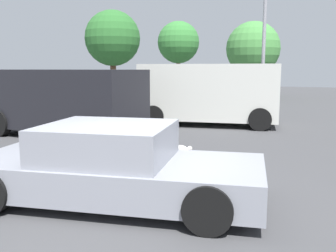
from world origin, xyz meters
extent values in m
plane|color=#424244|center=(0.00, 0.00, 0.00)|extent=(80.00, 80.00, 0.00)
cube|color=gray|center=(-0.22, 0.06, 0.41)|extent=(4.75, 2.69, 0.50)
cube|color=gray|center=(-0.32, 0.04, 0.93)|extent=(2.18, 2.02, 0.54)
cube|color=slate|center=(0.55, 0.22, 0.93)|extent=(0.37, 1.53, 0.45)
cube|color=slate|center=(-1.19, -0.14, 0.93)|extent=(0.37, 1.53, 0.45)
cylinder|color=black|center=(1.11, 1.22, 0.32)|extent=(0.67, 0.34, 0.64)
cylinder|color=black|center=(1.46, -0.47, 0.32)|extent=(0.67, 0.34, 0.64)
cylinder|color=black|center=(-1.90, 0.60, 0.32)|extent=(0.67, 0.34, 0.64)
ellipsoid|color=white|center=(-0.22, 2.67, 0.27)|extent=(0.45, 0.43, 0.25)
sphere|color=white|center=(-0.42, 2.52, 0.34)|extent=(0.20, 0.20, 0.20)
sphere|color=white|center=(-0.47, 2.48, 0.33)|extent=(0.09, 0.09, 0.09)
cylinder|color=white|center=(-0.28, 2.54, 0.08)|extent=(0.06, 0.06, 0.17)
cylinder|color=white|center=(-0.36, 2.65, 0.08)|extent=(0.06, 0.06, 0.17)
cylinder|color=white|center=(-0.08, 2.69, 0.08)|extent=(0.06, 0.06, 0.17)
cylinder|color=white|center=(-0.16, 2.80, 0.08)|extent=(0.06, 0.06, 0.17)
sphere|color=white|center=(-0.04, 2.81, 0.31)|extent=(0.11, 0.11, 0.11)
cube|color=silver|center=(-1.41, 8.32, 1.21)|extent=(5.13, 2.83, 1.97)
cube|color=slate|center=(0.93, 8.76, 1.64)|extent=(0.36, 1.66, 0.79)
cylinder|color=black|center=(0.21, 9.58, 0.38)|extent=(0.79, 0.39, 0.76)
cylinder|color=black|center=(0.55, 7.74, 0.38)|extent=(0.79, 0.39, 0.76)
cylinder|color=black|center=(-3.38, 8.90, 0.38)|extent=(0.79, 0.39, 0.76)
cylinder|color=black|center=(-3.03, 7.06, 0.38)|extent=(0.79, 0.39, 0.76)
cube|color=black|center=(-4.62, 4.28, 1.12)|extent=(4.89, 2.14, 1.77)
cube|color=slate|center=(-2.26, 4.16, 1.51)|extent=(0.13, 1.62, 0.71)
cylinder|color=black|center=(-2.77, 5.09, 0.40)|extent=(0.81, 0.29, 0.80)
cylinder|color=black|center=(-2.87, 3.29, 0.40)|extent=(0.81, 0.29, 0.80)
cylinder|color=black|center=(-6.37, 5.27, 0.40)|extent=(0.81, 0.29, 0.80)
cylinder|color=black|center=(-6.46, 3.48, 0.40)|extent=(0.81, 0.29, 0.80)
cylinder|color=gray|center=(0.08, 10.52, 3.70)|extent=(0.14, 0.14, 7.41)
cylinder|color=brown|center=(-10.88, 16.82, 1.33)|extent=(0.39, 0.39, 2.65)
sphere|color=#2D6B2D|center=(-10.88, 16.82, 4.02)|extent=(3.64, 3.64, 3.64)
cylinder|color=brown|center=(-2.68, 21.91, 1.01)|extent=(0.43, 0.43, 2.02)
sphere|color=#478C42|center=(-2.68, 21.91, 3.42)|extent=(3.72, 3.72, 3.72)
cylinder|color=brown|center=(-9.98, 25.91, 1.47)|extent=(0.33, 0.33, 2.94)
sphere|color=#387F38|center=(-9.98, 25.91, 4.29)|extent=(3.61, 3.61, 3.61)
camera|label=1|loc=(2.81, -4.68, 2.03)|focal=40.07mm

